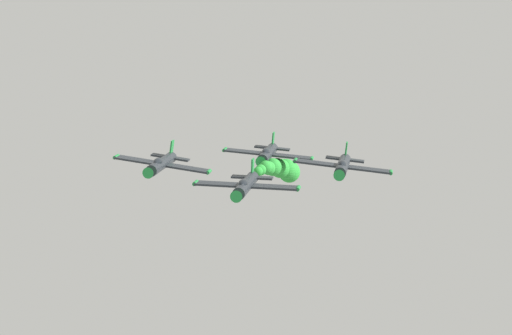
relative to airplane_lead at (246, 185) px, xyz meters
name	(u,v)px	position (x,y,z in m)	size (l,w,h in m)	color
airplane_lead	(246,185)	(0.00, 0.00, 0.00)	(9.57, 10.35, 2.33)	#23282D
smoke_trail_lead	(281,169)	(-0.75, -21.34, -1.85)	(2.90, 20.51, 4.66)	green
airplane_left_inner	(343,166)	(-8.04, -8.99, 0.52)	(9.55, 10.35, 2.54)	#23282D
airplane_right_inner	(161,164)	(9.33, -7.77, 0.56)	(9.52, 10.35, 2.70)	#23282D
airplane_left_outer	(267,154)	(0.29, -17.99, 0.28)	(9.56, 10.35, 2.45)	#23282D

